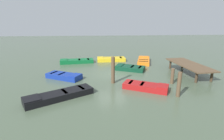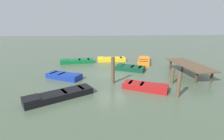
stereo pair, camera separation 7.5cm
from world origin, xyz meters
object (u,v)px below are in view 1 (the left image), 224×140
at_px(dock_segment, 189,65).
at_px(mooring_piling_near_right, 113,70).
at_px(rowboat_green, 77,61).
at_px(rowboat_red, 146,87).
at_px(mooring_piling_far_right, 172,76).
at_px(mooring_piling_center, 179,84).
at_px(rowboat_yellow, 111,59).
at_px(rowboat_blue, 64,76).
at_px(rowboat_dark_green, 130,68).
at_px(rowboat_black, 59,95).
at_px(rowboat_orange, 144,61).

xyz_separation_m(dock_segment, mooring_piling_near_right, (1.71, -6.93, 0.18)).
bearing_deg(rowboat_green, rowboat_red, 117.20).
bearing_deg(dock_segment, mooring_piling_near_right, -81.32).
relative_size(dock_segment, mooring_piling_near_right, 2.61).
distance_m(mooring_piling_far_right, mooring_piling_near_right, 4.54).
xyz_separation_m(rowboat_red, mooring_piling_center, (1.32, 1.74, 0.60)).
distance_m(rowboat_yellow, mooring_piling_near_right, 7.60).
xyz_separation_m(rowboat_blue, mooring_piling_center, (4.23, 7.87, 0.60)).
distance_m(rowboat_blue, rowboat_dark_green, 6.27).
xyz_separation_m(dock_segment, mooring_piling_far_right, (2.20, -2.44, -0.24)).
bearing_deg(rowboat_dark_green, rowboat_green, -6.29).
bearing_deg(rowboat_red, mooring_piling_far_right, 50.75).
bearing_deg(rowboat_black, rowboat_blue, -114.90).
distance_m(rowboat_dark_green, mooring_piling_center, 6.61).
relative_size(rowboat_red, rowboat_yellow, 0.98).
distance_m(rowboat_green, rowboat_red, 10.13).
distance_m(dock_segment, rowboat_green, 11.68).
bearing_deg(rowboat_dark_green, mooring_piling_near_right, 86.00).
xyz_separation_m(dock_segment, rowboat_green, (-5.17, -10.46, -0.63)).
distance_m(rowboat_yellow, rowboat_black, 10.83).
relative_size(rowboat_blue, rowboat_red, 0.97).
bearing_deg(rowboat_blue, mooring_piling_near_right, 8.56).
bearing_deg(rowboat_dark_green, mooring_piling_center, 132.70).
bearing_deg(rowboat_yellow, rowboat_blue, 52.58).
relative_size(dock_segment, mooring_piling_far_right, 4.45).
xyz_separation_m(rowboat_blue, rowboat_dark_green, (-2.06, 5.92, 0.00)).
relative_size(rowboat_orange, rowboat_dark_green, 1.19).
distance_m(rowboat_red, mooring_piling_center, 2.26).
height_order(rowboat_red, rowboat_black, same).
distance_m(dock_segment, rowboat_black, 11.34).
distance_m(rowboat_black, mooring_piling_far_right, 8.32).
relative_size(rowboat_red, mooring_piling_near_right, 1.57).
bearing_deg(dock_segment, rowboat_blue, -93.60).
bearing_deg(rowboat_yellow, rowboat_red, 99.03).
bearing_deg(mooring_piling_near_right, dock_segment, 103.83).
height_order(rowboat_red, mooring_piling_near_right, mooring_piling_near_right).
height_order(rowboat_orange, rowboat_yellow, same).
bearing_deg(rowboat_green, mooring_piling_center, 120.44).
bearing_deg(mooring_piling_far_right, dock_segment, 132.10).
relative_size(mooring_piling_far_right, mooring_piling_near_right, 0.59).
relative_size(dock_segment, rowboat_dark_green, 1.78).
distance_m(rowboat_orange, rowboat_black, 11.81).
distance_m(mooring_piling_near_right, mooring_piling_center, 4.83).
xyz_separation_m(rowboat_green, rowboat_dark_green, (3.41, 5.49, 0.00)).
relative_size(rowboat_yellow, rowboat_black, 0.79).
distance_m(rowboat_orange, mooring_piling_near_right, 7.70).
distance_m(dock_segment, rowboat_dark_green, 5.31).
bearing_deg(rowboat_black, rowboat_dark_green, -163.22).
bearing_deg(mooring_piling_near_right, mooring_piling_center, 54.21).
relative_size(rowboat_blue, rowboat_dark_green, 1.04).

